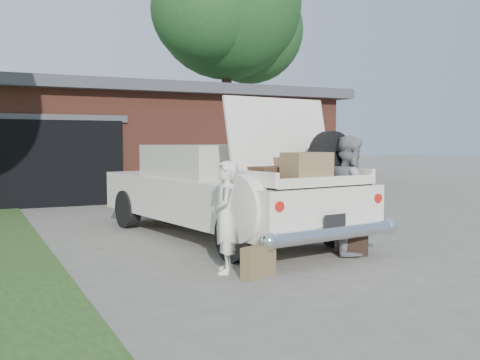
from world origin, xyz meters
name	(u,v)px	position (x,y,z in m)	size (l,w,h in m)	color
ground	(259,262)	(0.00, 0.00, 0.00)	(90.00, 90.00, 0.00)	gray
house	(122,141)	(0.98, 11.47, 1.67)	(12.80, 7.80, 3.30)	brown
tree_right	(229,12)	(6.72, 15.55, 7.22)	(7.40, 6.44, 10.76)	#38281E
sedan	(224,189)	(0.40, 2.06, 0.83)	(2.97, 5.89, 2.32)	white
woman_left	(225,217)	(-0.68, -0.37, 0.71)	(0.52, 0.34, 1.43)	white
woman_right	(350,195)	(1.47, -0.09, 0.88)	(0.85, 0.66, 1.75)	gray
suitcase_left	(258,262)	(-0.42, -0.79, 0.19)	(0.50, 0.16, 0.39)	olive
suitcase_right	(353,245)	(1.41, -0.26, 0.16)	(0.41, 0.13, 0.32)	black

